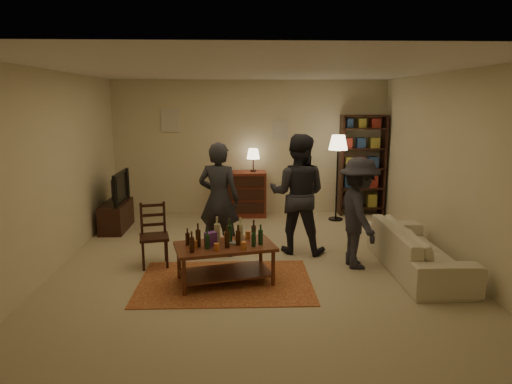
{
  "coord_description": "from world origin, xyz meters",
  "views": [
    {
      "loc": [
        -0.21,
        -6.25,
        2.3
      ],
      "look_at": [
        0.01,
        0.1,
        1.02
      ],
      "focal_mm": 32.0,
      "sensor_mm": 36.0,
      "label": 1
    }
  ],
  "objects_px": {
    "floor_lamp": "(338,148)",
    "person_right": "(298,194)",
    "dining_chair": "(154,232)",
    "tv_stand": "(116,209)",
    "dresser": "(241,193)",
    "person_left": "(219,199)",
    "person_by_sofa": "(359,213)",
    "bookshelf": "(362,164)",
    "coffee_table": "(225,250)",
    "sofa": "(418,249)"
  },
  "relations": [
    {
      "from": "floor_lamp",
      "to": "person_right",
      "type": "xyz_separation_m",
      "value": [
        -1.0,
        -1.87,
        -0.49
      ]
    },
    {
      "from": "dining_chair",
      "to": "tv_stand",
      "type": "height_order",
      "value": "tv_stand"
    },
    {
      "from": "person_right",
      "to": "dining_chair",
      "type": "bearing_deg",
      "value": 29.42
    },
    {
      "from": "dresser",
      "to": "person_left",
      "type": "bearing_deg",
      "value": -98.17
    },
    {
      "from": "dining_chair",
      "to": "person_by_sofa",
      "type": "bearing_deg",
      "value": -15.87
    },
    {
      "from": "dresser",
      "to": "person_left",
      "type": "xyz_separation_m",
      "value": [
        -0.34,
        -2.35,
        0.38
      ]
    },
    {
      "from": "bookshelf",
      "to": "person_left",
      "type": "xyz_separation_m",
      "value": [
        -2.78,
        -2.42,
        -0.18
      ]
    },
    {
      "from": "person_by_sofa",
      "to": "dresser",
      "type": "bearing_deg",
      "value": 24.78
    },
    {
      "from": "coffee_table",
      "to": "sofa",
      "type": "distance_m",
      "value": 2.64
    },
    {
      "from": "coffee_table",
      "to": "floor_lamp",
      "type": "height_order",
      "value": "floor_lamp"
    },
    {
      "from": "tv_stand",
      "to": "person_by_sofa",
      "type": "xyz_separation_m",
      "value": [
        3.86,
        -2.02,
        0.39
      ]
    },
    {
      "from": "coffee_table",
      "to": "floor_lamp",
      "type": "xyz_separation_m",
      "value": [
        2.07,
        3.06,
        0.96
      ]
    },
    {
      "from": "person_right",
      "to": "dresser",
      "type": "bearing_deg",
      "value": -53.46
    },
    {
      "from": "dining_chair",
      "to": "bookshelf",
      "type": "height_order",
      "value": "bookshelf"
    },
    {
      "from": "bookshelf",
      "to": "person_by_sofa",
      "type": "bearing_deg",
      "value": -105.5
    },
    {
      "from": "dining_chair",
      "to": "dresser",
      "type": "relative_size",
      "value": 0.67
    },
    {
      "from": "sofa",
      "to": "person_left",
      "type": "distance_m",
      "value": 2.89
    },
    {
      "from": "person_left",
      "to": "sofa",
      "type": "bearing_deg",
      "value": 179.72
    },
    {
      "from": "sofa",
      "to": "tv_stand",
      "type": "bearing_deg",
      "value": 64.66
    },
    {
      "from": "dresser",
      "to": "person_right",
      "type": "xyz_separation_m",
      "value": [
        0.85,
        -2.25,
        0.43
      ]
    },
    {
      "from": "coffee_table",
      "to": "bookshelf",
      "type": "height_order",
      "value": "bookshelf"
    },
    {
      "from": "bookshelf",
      "to": "sofa",
      "type": "xyz_separation_m",
      "value": [
        -0.05,
        -3.18,
        -0.73
      ]
    },
    {
      "from": "sofa",
      "to": "floor_lamp",
      "type": "bearing_deg",
      "value": 11.38
    },
    {
      "from": "person_right",
      "to": "tv_stand",
      "type": "bearing_deg",
      "value": -7.44
    },
    {
      "from": "tv_stand",
      "to": "dining_chair",
      "type": "bearing_deg",
      "value": -61.2
    },
    {
      "from": "dining_chair",
      "to": "sofa",
      "type": "relative_size",
      "value": 0.44
    },
    {
      "from": "coffee_table",
      "to": "dresser",
      "type": "relative_size",
      "value": 1.0
    },
    {
      "from": "floor_lamp",
      "to": "person_by_sofa",
      "type": "distance_m",
      "value": 2.63
    },
    {
      "from": "tv_stand",
      "to": "bookshelf",
      "type": "distance_m",
      "value": 4.84
    },
    {
      "from": "dining_chair",
      "to": "person_right",
      "type": "bearing_deg",
      "value": 1.14
    },
    {
      "from": "coffee_table",
      "to": "person_right",
      "type": "bearing_deg",
      "value": 48.07
    },
    {
      "from": "floor_lamp",
      "to": "person_right",
      "type": "height_order",
      "value": "person_right"
    },
    {
      "from": "coffee_table",
      "to": "tv_stand",
      "type": "xyz_separation_m",
      "value": [
        -2.03,
        2.53,
        -0.05
      ]
    },
    {
      "from": "tv_stand",
      "to": "person_right",
      "type": "relative_size",
      "value": 0.58
    },
    {
      "from": "dining_chair",
      "to": "floor_lamp",
      "type": "xyz_separation_m",
      "value": [
        3.08,
        2.37,
        0.93
      ]
    },
    {
      "from": "bookshelf",
      "to": "coffee_table",
      "type": "bearing_deg",
      "value": -127.15
    },
    {
      "from": "dresser",
      "to": "sofa",
      "type": "bearing_deg",
      "value": -52.46
    },
    {
      "from": "dresser",
      "to": "floor_lamp",
      "type": "distance_m",
      "value": 2.1
    },
    {
      "from": "person_left",
      "to": "coffee_table",
      "type": "bearing_deg",
      "value": 111.34
    },
    {
      "from": "dining_chair",
      "to": "floor_lamp",
      "type": "bearing_deg",
      "value": 25.19
    },
    {
      "from": "dining_chair",
      "to": "person_by_sofa",
      "type": "height_order",
      "value": "person_by_sofa"
    },
    {
      "from": "coffee_table",
      "to": "person_by_sofa",
      "type": "bearing_deg",
      "value": 15.72
    },
    {
      "from": "floor_lamp",
      "to": "person_right",
      "type": "bearing_deg",
      "value": -118.06
    },
    {
      "from": "sofa",
      "to": "person_left",
      "type": "xyz_separation_m",
      "value": [
        -2.73,
        0.76,
        0.55
      ]
    },
    {
      "from": "bookshelf",
      "to": "tv_stand",
      "type": "bearing_deg",
      "value": -168.2
    },
    {
      "from": "coffee_table",
      "to": "bookshelf",
      "type": "distance_m",
      "value": 4.45
    },
    {
      "from": "person_left",
      "to": "person_by_sofa",
      "type": "distance_m",
      "value": 2.03
    },
    {
      "from": "bookshelf",
      "to": "dresser",
      "type": "bearing_deg",
      "value": -178.43
    },
    {
      "from": "dresser",
      "to": "floor_lamp",
      "type": "xyz_separation_m",
      "value": [
        1.84,
        -0.38,
        0.92
      ]
    },
    {
      "from": "person_by_sofa",
      "to": "tv_stand",
      "type": "bearing_deg",
      "value": 58.45
    }
  ]
}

